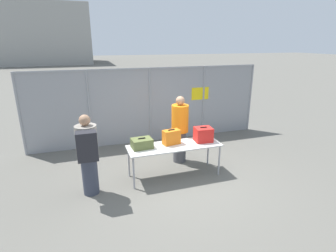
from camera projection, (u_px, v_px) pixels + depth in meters
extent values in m
plane|color=#605E56|center=(179.00, 178.00, 6.14)|extent=(120.00, 120.00, 0.00)
cylinder|color=gray|center=(20.00, 115.00, 7.03)|extent=(0.07, 0.07, 2.31)
cylinder|color=gray|center=(90.00, 110.00, 7.57)|extent=(0.07, 0.07, 2.31)
cylinder|color=gray|center=(150.00, 106.00, 8.11)|extent=(0.07, 0.07, 2.31)
cylinder|color=gray|center=(203.00, 102.00, 8.65)|extent=(0.07, 0.07, 2.31)
cylinder|color=gray|center=(250.00, 98.00, 9.18)|extent=(0.07, 0.07, 2.31)
cube|color=gray|center=(150.00, 106.00, 8.11)|extent=(7.23, 0.01, 2.31)
cube|color=gray|center=(149.00, 69.00, 7.76)|extent=(7.23, 0.04, 0.04)
cube|color=yellow|center=(200.00, 94.00, 8.51)|extent=(0.60, 0.01, 0.40)
cube|color=silver|center=(174.00, 146.00, 6.01)|extent=(2.16, 0.70, 0.02)
cylinder|color=#99999E|center=(134.00, 173.00, 5.56)|extent=(0.04, 0.04, 0.75)
cylinder|color=#99999E|center=(219.00, 160.00, 6.17)|extent=(0.04, 0.04, 0.75)
cylinder|color=#99999E|center=(129.00, 162.00, 6.09)|extent=(0.04, 0.04, 0.75)
cylinder|color=#99999E|center=(208.00, 151.00, 6.70)|extent=(0.04, 0.04, 0.75)
cube|color=#566033|center=(142.00, 143.00, 5.84)|extent=(0.47, 0.37, 0.21)
cube|color=black|center=(142.00, 138.00, 5.80)|extent=(0.16, 0.03, 0.02)
cube|color=orange|center=(171.00, 137.00, 6.04)|extent=(0.42, 0.27, 0.34)
cube|color=black|center=(171.00, 130.00, 5.98)|extent=(0.16, 0.05, 0.02)
cube|color=red|center=(203.00, 134.00, 6.21)|extent=(0.42, 0.36, 0.34)
cube|color=black|center=(204.00, 127.00, 6.16)|extent=(0.16, 0.04, 0.02)
cylinder|color=#383D4C|center=(90.00, 175.00, 5.41)|extent=(0.32, 0.32, 0.81)
cylinder|color=gray|center=(87.00, 142.00, 5.18)|extent=(0.42, 0.42, 0.68)
sphere|color=#A57A5B|center=(85.00, 120.00, 5.04)|extent=(0.22, 0.22, 0.22)
cube|color=#232328|center=(87.00, 146.00, 4.87)|extent=(0.38, 0.23, 0.57)
cylinder|color=#4C4C51|center=(180.00, 146.00, 6.88)|extent=(0.33, 0.33, 0.83)
cylinder|color=orange|center=(180.00, 118.00, 6.64)|extent=(0.43, 0.43, 0.70)
sphere|color=#A57A5B|center=(180.00, 101.00, 6.50)|extent=(0.23, 0.23, 0.23)
cube|color=white|center=(168.00, 108.00, 10.81)|extent=(3.35, 1.54, 0.53)
sphere|color=black|center=(160.00, 118.00, 9.93)|extent=(0.55, 0.55, 0.55)
sphere|color=black|center=(149.00, 108.00, 11.42)|extent=(0.55, 0.55, 0.55)
cylinder|color=#59595B|center=(113.00, 118.00, 10.20)|extent=(1.17, 0.06, 0.06)
cube|color=#999993|center=(35.00, 35.00, 37.60)|extent=(15.14, 11.11, 8.00)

